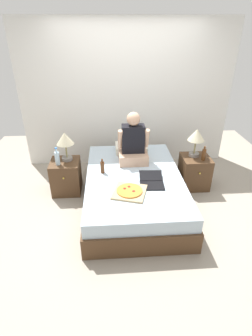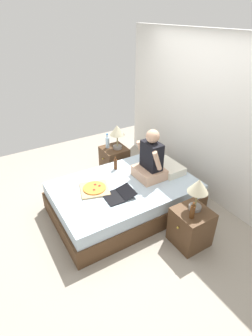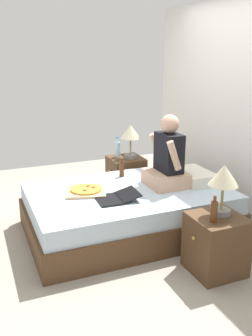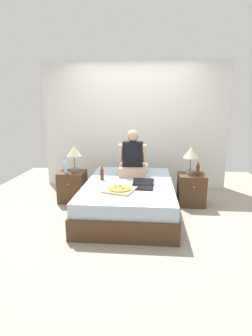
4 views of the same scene
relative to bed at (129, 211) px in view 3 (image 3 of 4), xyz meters
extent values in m
plane|color=#9E9384|center=(0.00, 0.00, -0.24)|extent=(5.70, 5.70, 0.00)
cube|color=silver|center=(0.00, 1.43, 1.01)|extent=(3.70, 0.12, 2.50)
cube|color=#4C331E|center=(0.00, 0.00, -0.09)|extent=(1.39, 2.15, 0.29)
cube|color=silver|center=(0.00, 0.00, 0.15)|extent=(1.35, 2.08, 0.19)
cube|color=#4C331E|center=(-1.03, 0.40, 0.03)|extent=(0.44, 0.44, 0.53)
sphere|color=gold|center=(-1.03, 0.16, 0.13)|extent=(0.03, 0.03, 0.03)
cylinder|color=gray|center=(-0.99, 0.45, 0.32)|extent=(0.16, 0.16, 0.05)
cylinder|color=olive|center=(-0.99, 0.45, 0.45)|extent=(0.02, 0.02, 0.22)
cone|color=beige|center=(-0.99, 0.45, 0.65)|extent=(0.26, 0.26, 0.18)
cylinder|color=silver|center=(-1.11, 0.31, 0.39)|extent=(0.07, 0.07, 0.20)
cylinder|color=silver|center=(-1.11, 0.31, 0.52)|extent=(0.03, 0.03, 0.06)
cylinder|color=blue|center=(-1.11, 0.31, 0.56)|extent=(0.04, 0.04, 0.02)
cube|color=#4C331E|center=(1.03, 0.40, 0.03)|extent=(0.44, 0.44, 0.53)
sphere|color=gold|center=(1.03, 0.16, 0.13)|extent=(0.03, 0.03, 0.03)
cylinder|color=gray|center=(1.00, 0.45, 0.32)|extent=(0.16, 0.16, 0.05)
cylinder|color=olive|center=(1.00, 0.45, 0.45)|extent=(0.02, 0.02, 0.22)
cone|color=beige|center=(1.00, 0.45, 0.65)|extent=(0.26, 0.26, 0.18)
cylinder|color=#512D14|center=(1.10, 0.30, 0.38)|extent=(0.06, 0.06, 0.18)
cylinder|color=#512D14|center=(1.10, 0.30, 0.50)|extent=(0.03, 0.03, 0.05)
cube|color=silver|center=(0.03, 0.79, 0.30)|extent=(0.52, 0.34, 0.12)
cube|color=tan|center=(0.03, 0.43, 0.32)|extent=(0.44, 0.40, 0.16)
cube|color=black|center=(0.03, 0.46, 0.61)|extent=(0.34, 0.20, 0.42)
sphere|color=tan|center=(0.03, 0.46, 0.92)|extent=(0.20, 0.20, 0.20)
cylinder|color=tan|center=(-0.17, 0.41, 0.63)|extent=(0.07, 0.18, 0.32)
cylinder|color=tan|center=(0.23, 0.41, 0.63)|extent=(0.07, 0.18, 0.32)
cube|color=black|center=(0.21, -0.31, 0.25)|extent=(0.33, 0.24, 0.02)
cube|color=black|center=(0.23, -0.10, 0.29)|extent=(0.32, 0.21, 0.06)
cube|color=tan|center=(-0.10, -0.44, 0.26)|extent=(0.50, 0.50, 0.03)
cylinder|color=#CC7F33|center=(-0.10, -0.44, 0.28)|extent=(0.33, 0.33, 0.02)
cylinder|color=maroon|center=(-0.16, -0.40, 0.29)|extent=(0.04, 0.04, 0.00)
cylinder|color=maroon|center=(-0.05, -0.47, 0.29)|extent=(0.04, 0.04, 0.00)
cylinder|color=maroon|center=(-0.10, -0.36, 0.29)|extent=(0.04, 0.04, 0.00)
cylinder|color=#4C2811|center=(-0.45, 0.10, 0.33)|extent=(0.06, 0.06, 0.17)
cylinder|color=#4C2811|center=(-0.45, 0.10, 0.44)|extent=(0.03, 0.03, 0.05)
camera|label=1|loc=(-0.34, -3.21, 2.15)|focal=28.00mm
camera|label=2|loc=(2.76, -1.65, 2.47)|focal=28.00mm
camera|label=3|loc=(3.45, -1.47, 1.63)|focal=40.00mm
camera|label=4|loc=(0.30, -3.94, 1.38)|focal=28.00mm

